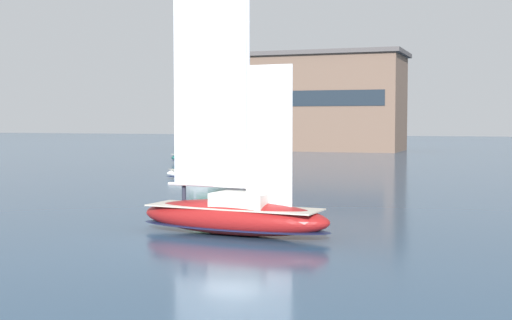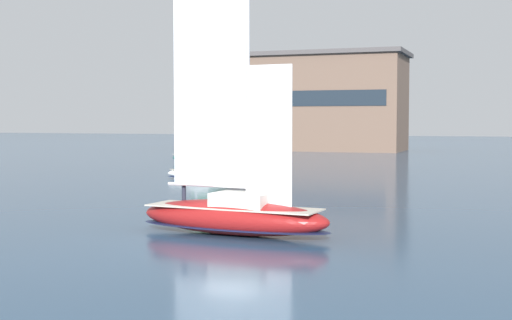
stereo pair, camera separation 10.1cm
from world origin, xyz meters
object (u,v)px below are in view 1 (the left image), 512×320
at_px(sailboat_main, 234,212).
at_px(sailboat_moored_far_slip, 199,172).
at_px(tree_shore_right, 208,91).
at_px(sailboat_moored_near_marina, 199,156).
at_px(sailboat_moored_mid_channel, 240,152).

height_order(sailboat_main, sailboat_moored_far_slip, sailboat_main).
xyz_separation_m(tree_shore_right, sailboat_main, (36.80, -80.19, -9.01)).
height_order(tree_shore_right, sailboat_moored_near_marina, tree_shore_right).
xyz_separation_m(tree_shore_right, sailboat_moored_mid_channel, (11.68, -14.95, -9.45)).
xyz_separation_m(sailboat_main, sailboat_moored_mid_channel, (-25.13, 65.24, -0.44)).
relative_size(sailboat_main, sailboat_moored_far_slip, 1.53).
relative_size(sailboat_moored_mid_channel, sailboat_moored_far_slip, 1.02).
relative_size(sailboat_moored_near_marina, sailboat_moored_mid_channel, 1.24).
xyz_separation_m(sailboat_moored_near_marina, sailboat_moored_mid_channel, (-0.74, 15.84, -0.14)).
bearing_deg(tree_shore_right, sailboat_moored_mid_channel, -52.01).
xyz_separation_m(sailboat_moored_near_marina, sailboat_moored_far_slip, (9.95, -21.53, -0.15)).
xyz_separation_m(tree_shore_right, sailboat_moored_near_marina, (12.41, -30.79, -9.31)).
xyz_separation_m(sailboat_moored_mid_channel, sailboat_moored_far_slip, (10.69, -37.36, -0.01)).
xyz_separation_m(sailboat_main, sailboat_moored_far_slip, (-14.44, 27.88, -0.45)).
height_order(sailboat_moored_near_marina, sailboat_moored_mid_channel, sailboat_moored_near_marina).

